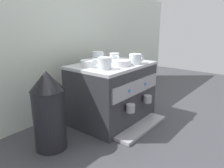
{
  "coord_description": "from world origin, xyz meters",
  "views": [
    {
      "loc": [
        -1.14,
        -0.9,
        0.68
      ],
      "look_at": [
        0.0,
        0.0,
        0.26
      ],
      "focal_mm": 34.99,
      "sensor_mm": 36.0,
      "label": 1
    }
  ],
  "objects_px": {
    "ceramic_cup_0": "(98,57)",
    "ceramic_cup_2": "(115,58)",
    "ceramic_bowl_1": "(122,63)",
    "coffee_grinder": "(49,110)",
    "ceramic_bowl_0": "(90,63)",
    "espresso_machine": "(113,93)",
    "milk_pitcher": "(147,98)",
    "ceramic_cup_3": "(104,63)",
    "ceramic_cup_1": "(136,59)"
  },
  "relations": [
    {
      "from": "espresso_machine",
      "to": "ceramic_cup_0",
      "type": "bearing_deg",
      "value": 96.37
    },
    {
      "from": "ceramic_cup_2",
      "to": "milk_pitcher",
      "type": "bearing_deg",
      "value": -10.96
    },
    {
      "from": "ceramic_bowl_0",
      "to": "ceramic_cup_0",
      "type": "bearing_deg",
      "value": 21.0
    },
    {
      "from": "espresso_machine",
      "to": "ceramic_bowl_0",
      "type": "height_order",
      "value": "ceramic_bowl_0"
    },
    {
      "from": "ceramic_bowl_1",
      "to": "milk_pitcher",
      "type": "height_order",
      "value": "ceramic_bowl_1"
    },
    {
      "from": "espresso_machine",
      "to": "ceramic_bowl_0",
      "type": "distance_m",
      "value": 0.28
    },
    {
      "from": "ceramic_bowl_0",
      "to": "ceramic_bowl_1",
      "type": "bearing_deg",
      "value": -48.13
    },
    {
      "from": "ceramic_cup_0",
      "to": "ceramic_cup_3",
      "type": "relative_size",
      "value": 1.03
    },
    {
      "from": "ceramic_cup_2",
      "to": "ceramic_cup_3",
      "type": "bearing_deg",
      "value": -157.85
    },
    {
      "from": "ceramic_cup_0",
      "to": "ceramic_cup_2",
      "type": "xyz_separation_m",
      "value": [
        0.07,
        -0.09,
        -0.01
      ]
    },
    {
      "from": "ceramic_cup_2",
      "to": "ceramic_bowl_1",
      "type": "relative_size",
      "value": 0.85
    },
    {
      "from": "ceramic_cup_3",
      "to": "ceramic_bowl_0",
      "type": "bearing_deg",
      "value": 84.27
    },
    {
      "from": "espresso_machine",
      "to": "ceramic_bowl_1",
      "type": "relative_size",
      "value": 4.78
    },
    {
      "from": "espresso_machine",
      "to": "coffee_grinder",
      "type": "relative_size",
      "value": 1.25
    },
    {
      "from": "ceramic_bowl_1",
      "to": "ceramic_cup_3",
      "type": "bearing_deg",
      "value": 170.04
    },
    {
      "from": "espresso_machine",
      "to": "milk_pitcher",
      "type": "height_order",
      "value": "espresso_machine"
    },
    {
      "from": "ceramic_bowl_1",
      "to": "coffee_grinder",
      "type": "relative_size",
      "value": 0.26
    },
    {
      "from": "espresso_machine",
      "to": "ceramic_cup_2",
      "type": "relative_size",
      "value": 5.63
    },
    {
      "from": "ceramic_cup_1",
      "to": "coffee_grinder",
      "type": "xyz_separation_m",
      "value": [
        -0.6,
        0.16,
        -0.22
      ]
    },
    {
      "from": "ceramic_cup_2",
      "to": "ceramic_bowl_0",
      "type": "distance_m",
      "value": 0.21
    },
    {
      "from": "milk_pitcher",
      "to": "ceramic_cup_0",
      "type": "bearing_deg",
      "value": 160.15
    },
    {
      "from": "ceramic_cup_1",
      "to": "milk_pitcher",
      "type": "height_order",
      "value": "ceramic_cup_1"
    },
    {
      "from": "ceramic_bowl_1",
      "to": "coffee_grinder",
      "type": "xyz_separation_m",
      "value": [
        -0.49,
        0.13,
        -0.2
      ]
    },
    {
      "from": "ceramic_cup_1",
      "to": "milk_pitcher",
      "type": "bearing_deg",
      "value": 13.35
    },
    {
      "from": "espresso_machine",
      "to": "ceramic_bowl_1",
      "type": "xyz_separation_m",
      "value": [
        -0.02,
        -0.09,
        0.22
      ]
    },
    {
      "from": "ceramic_bowl_0",
      "to": "milk_pitcher",
      "type": "distance_m",
      "value": 0.69
    },
    {
      "from": "ceramic_cup_2",
      "to": "coffee_grinder",
      "type": "distance_m",
      "value": 0.6
    },
    {
      "from": "ceramic_cup_2",
      "to": "ceramic_cup_3",
      "type": "xyz_separation_m",
      "value": [
        -0.22,
        -0.09,
        0.0
      ]
    },
    {
      "from": "ceramic_cup_3",
      "to": "ceramic_bowl_0",
      "type": "distance_m",
      "value": 0.13
    },
    {
      "from": "ceramic_cup_0",
      "to": "ceramic_cup_2",
      "type": "height_order",
      "value": "ceramic_cup_0"
    },
    {
      "from": "milk_pitcher",
      "to": "ceramic_cup_2",
      "type": "bearing_deg",
      "value": 169.04
    },
    {
      "from": "ceramic_cup_3",
      "to": "ceramic_bowl_0",
      "type": "relative_size",
      "value": 0.93
    },
    {
      "from": "ceramic_cup_1",
      "to": "ceramic_bowl_1",
      "type": "bearing_deg",
      "value": 164.88
    },
    {
      "from": "ceramic_bowl_0",
      "to": "espresso_machine",
      "type": "bearing_deg",
      "value": -22.7
    },
    {
      "from": "ceramic_cup_3",
      "to": "ceramic_bowl_0",
      "type": "height_order",
      "value": "ceramic_cup_3"
    },
    {
      "from": "ceramic_cup_1",
      "to": "coffee_grinder",
      "type": "height_order",
      "value": "ceramic_cup_1"
    },
    {
      "from": "ceramic_cup_0",
      "to": "ceramic_cup_2",
      "type": "bearing_deg",
      "value": -50.25
    },
    {
      "from": "espresso_machine",
      "to": "ceramic_bowl_0",
      "type": "bearing_deg",
      "value": 157.3
    },
    {
      "from": "ceramic_cup_0",
      "to": "ceramic_cup_3",
      "type": "xyz_separation_m",
      "value": [
        -0.15,
        -0.18,
        -0.0
      ]
    },
    {
      "from": "espresso_machine",
      "to": "ceramic_bowl_0",
      "type": "xyz_separation_m",
      "value": [
        -0.15,
        0.06,
        0.22
      ]
    },
    {
      "from": "ceramic_cup_1",
      "to": "ceramic_bowl_1",
      "type": "relative_size",
      "value": 1.03
    },
    {
      "from": "coffee_grinder",
      "to": "milk_pitcher",
      "type": "height_order",
      "value": "coffee_grinder"
    },
    {
      "from": "ceramic_cup_1",
      "to": "ceramic_cup_0",
      "type": "bearing_deg",
      "value": 115.58
    },
    {
      "from": "ceramic_cup_3",
      "to": "milk_pitcher",
      "type": "distance_m",
      "value": 0.71
    },
    {
      "from": "ceramic_bowl_1",
      "to": "milk_pitcher",
      "type": "relative_size",
      "value": 1.03
    },
    {
      "from": "ceramic_bowl_0",
      "to": "coffee_grinder",
      "type": "relative_size",
      "value": 0.28
    },
    {
      "from": "ceramic_cup_1",
      "to": "ceramic_bowl_0",
      "type": "height_order",
      "value": "ceramic_cup_1"
    },
    {
      "from": "ceramic_cup_1",
      "to": "ceramic_cup_3",
      "type": "height_order",
      "value": "ceramic_cup_3"
    },
    {
      "from": "ceramic_cup_0",
      "to": "ceramic_cup_1",
      "type": "height_order",
      "value": "ceramic_cup_0"
    },
    {
      "from": "ceramic_cup_1",
      "to": "ceramic_bowl_0",
      "type": "xyz_separation_m",
      "value": [
        -0.25,
        0.18,
        -0.01
      ]
    }
  ]
}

